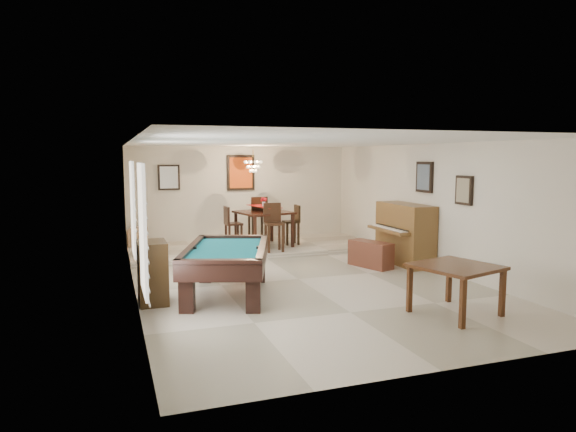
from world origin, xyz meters
TOP-DOWN VIEW (x-y plane):
  - ground_plane at (0.00, 0.00)m, footprint 6.00×9.00m
  - wall_back at (0.00, 4.50)m, footprint 6.00×0.04m
  - wall_front at (0.00, -4.50)m, footprint 6.00×0.04m
  - wall_left at (-3.00, 0.00)m, footprint 0.04×9.00m
  - wall_right at (3.00, 0.00)m, footprint 0.04×9.00m
  - ceiling at (0.00, 0.00)m, footprint 6.00×9.00m
  - dining_step at (0.00, 3.25)m, footprint 6.00×2.50m
  - window_left_front at (-2.97, -2.20)m, footprint 0.06×1.00m
  - window_left_rear at (-2.97, 0.60)m, footprint 0.06×1.00m
  - pool_table at (-1.54, -0.69)m, footprint 1.99×2.68m
  - square_table at (1.43, -2.83)m, footprint 1.33×1.33m
  - upright_piano at (2.54, 0.58)m, footprint 0.88×1.58m
  - piano_bench at (1.82, 0.51)m, footprint 0.68×1.06m
  - apothecary_chest at (-2.76, -0.75)m, footprint 0.44×0.67m
  - dining_table at (0.23, 3.07)m, footprint 1.41×1.41m
  - flower_vase at (0.23, 3.07)m, footprint 0.14×0.14m
  - dining_chair_south at (0.25, 2.29)m, footprint 0.45×0.45m
  - dining_chair_north at (0.28, 3.83)m, footprint 0.44×0.44m
  - dining_chair_west at (-0.55, 3.05)m, footprint 0.40×0.40m
  - dining_chair_east at (0.95, 3.09)m, footprint 0.38×0.38m
  - corner_bench at (-2.73, 4.17)m, footprint 0.51×0.57m
  - chandelier at (0.00, 3.20)m, footprint 0.44×0.44m
  - back_painting at (0.00, 4.46)m, footprint 0.75×0.06m
  - back_mirror at (-1.90, 4.46)m, footprint 0.55×0.06m
  - right_picture_upper at (2.96, 0.30)m, footprint 0.06×0.55m
  - right_picture_lower at (2.96, -1.00)m, footprint 0.06×0.45m

SIDE VIEW (x-z plane):
  - ground_plane at x=0.00m, z-range -0.02..0.00m
  - dining_step at x=0.00m, z-range 0.00..0.12m
  - piano_bench at x=1.82m, z-range 0.00..0.55m
  - corner_bench at x=-2.73m, z-range 0.12..0.56m
  - square_table at x=1.43m, z-range 0.00..0.74m
  - pool_table at x=-1.54m, z-range 0.00..0.80m
  - apothecary_chest at x=-2.76m, z-range 0.00..1.00m
  - dining_table at x=0.23m, z-range 0.12..1.11m
  - dining_chair_east at x=0.95m, z-range 0.12..1.12m
  - dining_chair_west at x=-0.55m, z-range 0.12..1.14m
  - upright_piano at x=2.54m, z-range 0.00..1.32m
  - dining_chair_south at x=0.25m, z-range 0.12..1.25m
  - dining_chair_north at x=0.28m, z-range 0.12..1.30m
  - flower_vase at x=0.23m, z-range 1.11..1.34m
  - wall_back at x=0.00m, z-range 0.00..2.60m
  - wall_front at x=0.00m, z-range 0.00..2.60m
  - wall_left at x=-3.00m, z-range 0.00..2.60m
  - wall_right at x=3.00m, z-range 0.00..2.60m
  - window_left_front at x=-2.97m, z-range 0.55..2.25m
  - window_left_rear at x=-2.97m, z-range 0.55..2.25m
  - right_picture_lower at x=2.96m, z-range 1.42..1.98m
  - back_mirror at x=-1.90m, z-range 1.48..2.12m
  - back_painting at x=0.00m, z-range 1.42..2.38m
  - right_picture_upper at x=2.96m, z-range 1.57..2.23m
  - chandelier at x=0.00m, z-range 1.90..2.50m
  - ceiling at x=0.00m, z-range 2.58..2.62m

